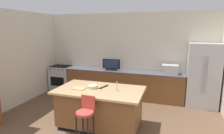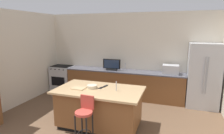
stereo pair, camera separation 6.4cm
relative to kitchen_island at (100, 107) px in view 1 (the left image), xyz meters
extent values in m
cube|color=beige|center=(0.05, 2.47, 0.93)|extent=(6.22, 0.12, 2.80)
cube|color=beige|center=(-2.86, 0.19, 0.93)|extent=(0.12, 4.96, 2.80)
cube|color=brown|center=(0.00, 2.09, -0.03)|extent=(3.91, 0.60, 0.88)
cube|color=#4C4C56|center=(0.00, 2.09, 0.43)|extent=(3.94, 0.62, 0.04)
cube|color=black|center=(0.00, 0.00, -0.42)|extent=(1.74, 0.90, 0.09)
cube|color=brown|center=(0.00, 0.00, 0.01)|extent=(1.82, 0.98, 0.78)
cube|color=tan|center=(0.00, 0.00, 0.43)|extent=(1.98, 1.14, 0.04)
cube|color=#B7BABF|center=(2.41, 2.05, 0.47)|extent=(0.87, 0.68, 1.88)
cylinder|color=gray|center=(2.37, 1.68, 0.56)|extent=(0.02, 0.02, 1.03)
cylinder|color=gray|center=(2.45, 1.68, 0.56)|extent=(0.02, 0.02, 1.03)
cube|color=#B7BABF|center=(-2.36, 2.09, -0.01)|extent=(0.78, 0.60, 0.91)
cube|color=black|center=(-2.36, 1.79, -0.06)|extent=(0.54, 0.01, 0.33)
cube|color=black|center=(-2.36, 2.09, 0.45)|extent=(0.70, 0.50, 0.02)
cylinder|color=black|center=(-2.62, 1.78, 0.38)|extent=(0.04, 0.03, 0.04)
cylinder|color=black|center=(-2.45, 1.78, 0.38)|extent=(0.04, 0.03, 0.04)
cylinder|color=black|center=(-2.28, 1.78, 0.38)|extent=(0.04, 0.03, 0.04)
cylinder|color=black|center=(-2.11, 1.78, 0.38)|extent=(0.04, 0.03, 0.04)
cube|color=#B7BABF|center=(1.49, 2.09, 0.58)|extent=(0.48, 0.36, 0.28)
cube|color=black|center=(-0.39, 2.04, 0.47)|extent=(0.36, 0.16, 0.05)
cube|color=black|center=(-0.39, 2.04, 0.65)|extent=(0.60, 0.05, 0.32)
cube|color=#1E2D47|center=(-0.39, 2.01, 0.65)|extent=(0.52, 0.01, 0.28)
cylinder|color=#B2B2B7|center=(0.04, 2.19, 0.56)|extent=(0.02, 0.02, 0.24)
cylinder|color=#B2B2B7|center=(0.41, 0.00, 0.56)|extent=(0.02, 0.02, 0.22)
cylinder|color=#B23D33|center=(0.00, -0.78, 0.21)|extent=(0.34, 0.34, 0.05)
cube|color=#B23D33|center=(0.01, -0.63, 0.37)|extent=(0.29, 0.05, 0.28)
cylinder|color=black|center=(-0.13, -0.90, -0.14)|extent=(0.03, 0.03, 0.65)
cylinder|color=black|center=(0.12, -0.91, -0.14)|extent=(0.03, 0.03, 0.65)
cylinder|color=black|center=(-0.12, -0.65, -0.14)|extent=(0.03, 0.03, 0.65)
cylinder|color=black|center=(0.13, -0.67, -0.14)|extent=(0.03, 0.03, 0.65)
torus|color=black|center=(0.00, -0.78, -0.22)|extent=(0.28, 0.28, 0.02)
cylinder|color=beige|center=(-0.18, 0.01, 0.48)|extent=(0.24, 0.24, 0.07)
cube|color=black|center=(0.01, 0.08, 0.45)|extent=(0.08, 0.16, 0.01)
cube|color=black|center=(0.06, 0.23, 0.46)|extent=(0.08, 0.18, 0.02)
cube|color=tan|center=(-0.46, -0.12, 0.46)|extent=(0.31, 0.25, 0.02)
camera|label=1|loc=(1.53, -3.82, 1.78)|focal=30.15mm
camera|label=2|loc=(1.60, -3.80, 1.78)|focal=30.15mm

